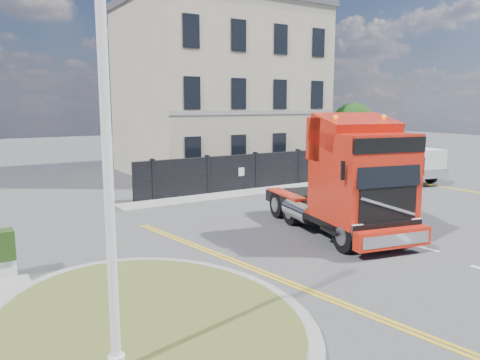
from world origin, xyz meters
TOP-DOWN VIEW (x-y plane):
  - ground at (0.00, 0.00)m, footprint 120.00×120.00m
  - traffic_island at (-7.00, -3.00)m, footprint 6.80×6.80m
  - hoarding_fence at (6.55, 9.00)m, footprint 18.80×0.25m
  - georgian_building at (6.00, 16.50)m, footprint 12.30×10.30m
  - tree at (14.38, 12.10)m, footprint 3.20×3.20m
  - pavement_far at (6.00, 8.10)m, footprint 20.00×1.60m
  - truck at (1.56, -0.53)m, footprint 4.03×7.44m
  - flatbed_pickup at (13.06, 5.72)m, footprint 2.69×5.33m
  - lamppost_island at (-8.21, -4.74)m, footprint 0.23×0.45m

SIDE VIEW (x-z plane):
  - ground at x=0.00m, z-range 0.00..0.00m
  - pavement_far at x=6.00m, z-range 0.00..0.12m
  - traffic_island at x=-7.00m, z-range 0.00..0.16m
  - hoarding_fence at x=6.55m, z-range 0.00..2.00m
  - flatbed_pickup at x=13.06m, z-range 0.08..2.20m
  - truck at x=1.56m, z-range -0.22..4.00m
  - tree at x=14.38m, z-range 0.65..5.45m
  - lamppost_island at x=-8.21m, z-range 0.15..7.50m
  - georgian_building at x=6.00m, z-range -0.63..12.17m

